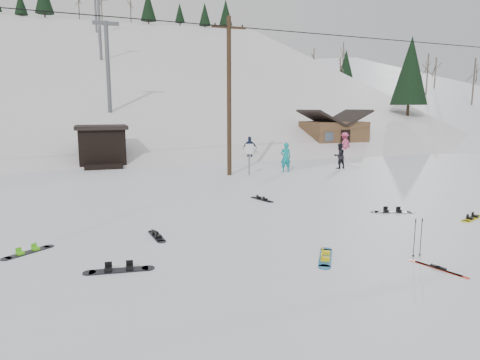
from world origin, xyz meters
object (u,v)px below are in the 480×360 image
object	(u,v)px
cabin	(333,135)
hero_snowboard	(325,257)
utility_pole	(229,95)
hero_skis	(438,268)

from	to	relation	value
cabin	hero_snowboard	bearing A→B (deg)	-121.36
utility_pole	cabin	distance (m)	16.71
cabin	hero_skis	world-z (taller)	cabin
utility_pole	hero_snowboard	distance (m)	15.23
utility_pole	hero_snowboard	world-z (taller)	utility_pole
hero_snowboard	cabin	bearing A→B (deg)	0.62
utility_pole	hero_skis	world-z (taller)	utility_pole
cabin	hero_skis	distance (m)	28.90
utility_pole	cabin	xyz separation A→B (m)	(13.00, 10.00, -3.20)
hero_skis	utility_pole	bearing A→B (deg)	75.02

